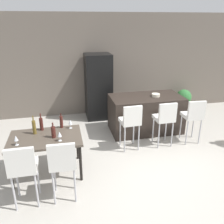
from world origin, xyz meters
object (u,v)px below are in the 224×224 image
Objects in this scene: dining_table at (46,141)px; refrigerator at (98,87)px; wine_bottle_left at (61,122)px; bar_chair_left at (131,120)px; wine_glass_near at (70,122)px; potted_plant at (184,98)px; dining_chair_far at (63,161)px; wine_bottle_inner at (41,124)px; bar_chair_middle at (165,117)px; wine_bottle_middle at (34,127)px; fruit_bowl at (156,95)px; wine_bottle_corner at (53,132)px; kitchen_island at (146,114)px; dining_chair_near at (23,166)px; wine_glass_far at (59,134)px; bar_chair_right at (193,115)px; wine_glass_right at (16,138)px.

refrigerator is (1.38, 2.51, 0.25)m from dining_table.
bar_chair_left is at bearing 5.67° from wine_bottle_left.
potted_plant is at bearing 31.51° from wine_glass_near.
wine_bottle_inner reaches higher than dining_chair_far.
wine_glass_near is 4.26m from potted_plant.
bar_chair_middle is 2.55m from potted_plant.
wine_bottle_middle reaches higher than bar_chair_middle.
wine_glass_near is 0.87× the size of fruit_bowl.
dining_table is 6.36× the size of fruit_bowl.
dining_chair_far is at bearing -64.04° from wine_bottle_middle.
bar_chair_middle is 2.44m from wine_bottle_corner.
wine_bottle_middle is at bearing -155.63° from kitchen_island.
fruit_bowl is (2.62, 1.31, 0.29)m from dining_table.
kitchen_island is 2.04m from potted_plant.
bar_chair_middle is 0.57× the size of refrigerator.
wine_glass_far is (0.55, 0.60, 0.17)m from dining_chair_near.
wine_glass_far is at bearing -144.12° from kitchen_island.
kitchen_island is at bearing -145.72° from potted_plant.
fruit_bowl is (0.22, -0.05, 0.50)m from kitchen_island.
refrigerator reaches higher than wine_bottle_middle.
dining_chair_near is 5.23× the size of fruit_bowl.
dining_chair_far is (-2.24, -1.29, 0.00)m from bar_chair_middle.
dining_chair_near is at bearing -116.74° from refrigerator.
wine_bottle_left is (-2.92, -0.14, 0.16)m from bar_chair_right.
wine_bottle_inner is 4.72m from potted_plant.
dining_chair_far reaches higher than fruit_bowl.
dining_chair_far reaches higher than wine_bottle_left.
bar_chair_middle reaches higher than wine_bottle_corner.
bar_chair_middle is 3.61× the size of wine_bottle_left.
bar_chair_right is 3.73m from wine_glass_right.
bar_chair_right reaches higher than wine_bottle_corner.
bar_chair_left is at bearing 41.51° from dining_chair_far.
bar_chair_middle is 6.03× the size of wine_glass_far.
wine_glass_far reaches higher than dining_table.
kitchen_island is 1.70× the size of bar_chair_right.
bar_chair_left reaches higher than wine_glass_right.
fruit_bowl is at bearing 22.25° from wine_bottle_left.
wine_bottle_left is 1.45× the size of fruit_bowl.
wine_glass_far is at bearing -154.95° from bar_chair_left.
bar_chair_middle is at bearing -127.86° from potted_plant.
wine_bottle_left is 1.67× the size of wine_glass_near.
refrigerator reaches higher than bar_chair_left.
refrigerator is (-1.15, 2.01, 0.22)m from bar_chair_middle.
dining_table is at bearing 109.97° from dining_chair_far.
wine_bottle_left is 2.41m from refrigerator.
dining_chair_near and dining_chair_far have the same top height.
wine_bottle_middle is at bearing -123.87° from refrigerator.
wine_glass_far is 0.52m from wine_glass_near.
wine_bottle_corner reaches higher than fruit_bowl.
wine_bottle_middle is at bearing -160.32° from wine_bottle_left.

